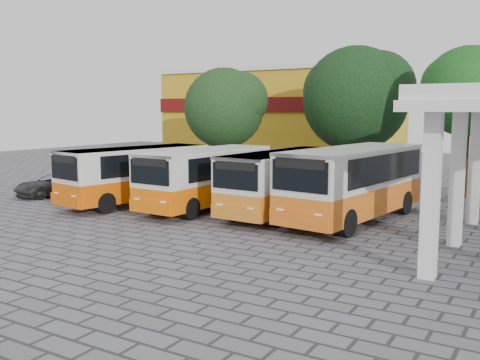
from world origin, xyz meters
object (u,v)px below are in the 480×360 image
Objects in this scene: bus_far_left at (136,172)px; parked_car at (55,185)px; bus_far_right at (354,179)px; bus_centre_left at (207,175)px; bus_centre_right at (285,178)px.

bus_far_left is 1.91× the size of parked_car.
bus_far_right is 2.08× the size of parked_car.
bus_far_left is 3.90m from bus_centre_left.
bus_centre_left is 1.00× the size of bus_centre_right.
bus_far_left is at bearing -164.60° from bus_far_right.
bus_centre_left reaches higher than bus_far_left.
parked_car is at bearing -171.01° from bus_centre_left.
bus_centre_right is (7.70, 1.44, 0.00)m from bus_far_left.
bus_far_left is 1.03× the size of bus_centre_right.
bus_far_left is 7.83m from bus_centre_right.
bus_centre_left is 0.89× the size of bus_far_right.
bus_centre_right is at bearing -170.36° from bus_far_right.
bus_far_right reaches higher than bus_centre_left.
bus_far_right is at bearing 18.56° from bus_far_left.
bus_centre_left is 7.14m from bus_far_right.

